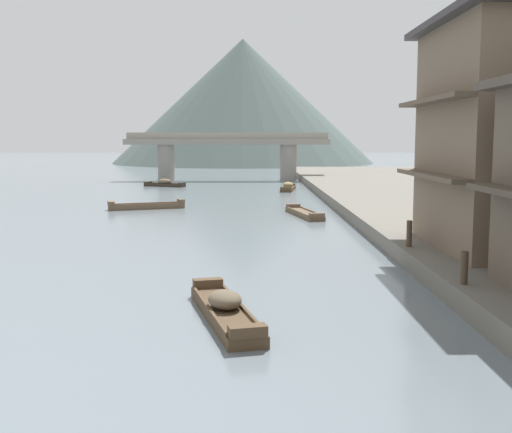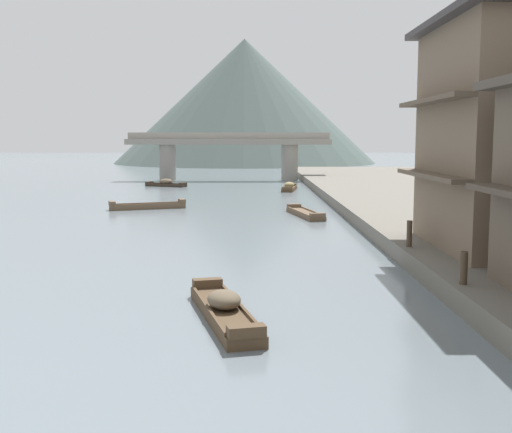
# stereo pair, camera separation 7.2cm
# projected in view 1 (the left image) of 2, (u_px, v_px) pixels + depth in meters

# --- Properties ---
(boat_moored_nearest) EXTENTS (2.14, 5.23, 0.74)m
(boat_moored_nearest) POSITION_uv_depth(u_px,v_px,m) (225.00, 310.00, 16.34)
(boat_moored_nearest) COLOR brown
(boat_moored_nearest) RESTS_ON ground
(boat_moored_second) EXTENTS (1.95, 5.49, 0.46)m
(boat_moored_second) POSITION_uv_depth(u_px,v_px,m) (304.00, 213.00, 38.04)
(boat_moored_second) COLOR brown
(boat_moored_second) RESTS_ON ground
(boat_moored_third) EXTENTS (4.88, 2.45, 0.57)m
(boat_moored_third) POSITION_uv_depth(u_px,v_px,m) (147.00, 206.00, 41.80)
(boat_moored_third) COLOR brown
(boat_moored_third) RESTS_ON ground
(boat_moored_far) EXTENTS (1.66, 4.61, 0.73)m
(boat_moored_far) POSITION_uv_depth(u_px,v_px,m) (288.00, 187.00, 56.70)
(boat_moored_far) COLOR brown
(boat_moored_far) RESTS_ON ground
(boat_midriver_drifting) EXTENTS (4.11, 2.58, 0.74)m
(boat_midriver_drifting) POSITION_uv_depth(u_px,v_px,m) (165.00, 184.00, 61.12)
(boat_midriver_drifting) COLOR #33281E
(boat_midriver_drifting) RESTS_ON ground
(house_waterfront_tall) EXTENTS (5.94, 8.02, 8.74)m
(house_waterfront_tall) POSITION_uv_depth(u_px,v_px,m) (509.00, 127.00, 22.56)
(house_waterfront_tall) COLOR #75604C
(house_waterfront_tall) RESTS_ON riverbank_right
(mooring_post_dock_mid) EXTENTS (0.20, 0.20, 0.90)m
(mooring_post_dock_mid) POSITION_uv_depth(u_px,v_px,m) (464.00, 268.00, 17.30)
(mooring_post_dock_mid) COLOR #473828
(mooring_post_dock_mid) RESTS_ON riverbank_right
(mooring_post_dock_far) EXTENTS (0.20, 0.20, 0.95)m
(mooring_post_dock_far) POSITION_uv_depth(u_px,v_px,m) (409.00, 234.00, 23.27)
(mooring_post_dock_far) COLOR #473828
(mooring_post_dock_far) RESTS_ON riverbank_right
(stone_bridge) EXTENTS (22.05, 2.40, 5.16)m
(stone_bridge) POSITION_uv_depth(u_px,v_px,m) (227.00, 150.00, 69.78)
(stone_bridge) COLOR gray
(stone_bridge) RESTS_ON ground
(hill_far_west) EXTENTS (47.84, 47.84, 22.54)m
(hill_far_west) POSITION_uv_depth(u_px,v_px,m) (243.00, 101.00, 118.80)
(hill_far_west) COLOR #4C5B56
(hill_far_west) RESTS_ON ground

